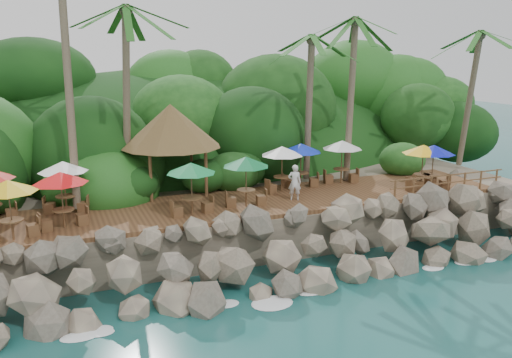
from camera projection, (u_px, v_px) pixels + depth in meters
name	position (u px, v px, depth m)	size (l,w,h in m)	color
ground	(311.00, 294.00, 21.18)	(140.00, 140.00, 0.00)	#19514F
land_base	(201.00, 180.00, 35.36)	(32.00, 25.20, 2.10)	gray
jungle_hill	(175.00, 172.00, 42.37)	(44.80, 28.00, 15.40)	#143811
seawall	(290.00, 250.00, 22.71)	(29.00, 4.00, 2.30)	gray
terrace	(256.00, 203.00, 26.07)	(26.00, 5.00, 0.20)	brown
jungle_foliage	(205.00, 199.00, 34.71)	(44.00, 16.00, 12.00)	#143811
foam_line	(308.00, 290.00, 21.44)	(25.20, 0.80, 0.06)	white
palapa	(171.00, 126.00, 26.82)	(5.10, 5.10, 4.60)	brown
dining_clusters	(229.00, 163.00, 25.06)	(23.53, 5.42, 2.40)	brown
railing	(448.00, 182.00, 27.33)	(7.20, 0.10, 1.00)	brown
waiter	(295.00, 182.00, 25.98)	(0.65, 0.43, 1.79)	silver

